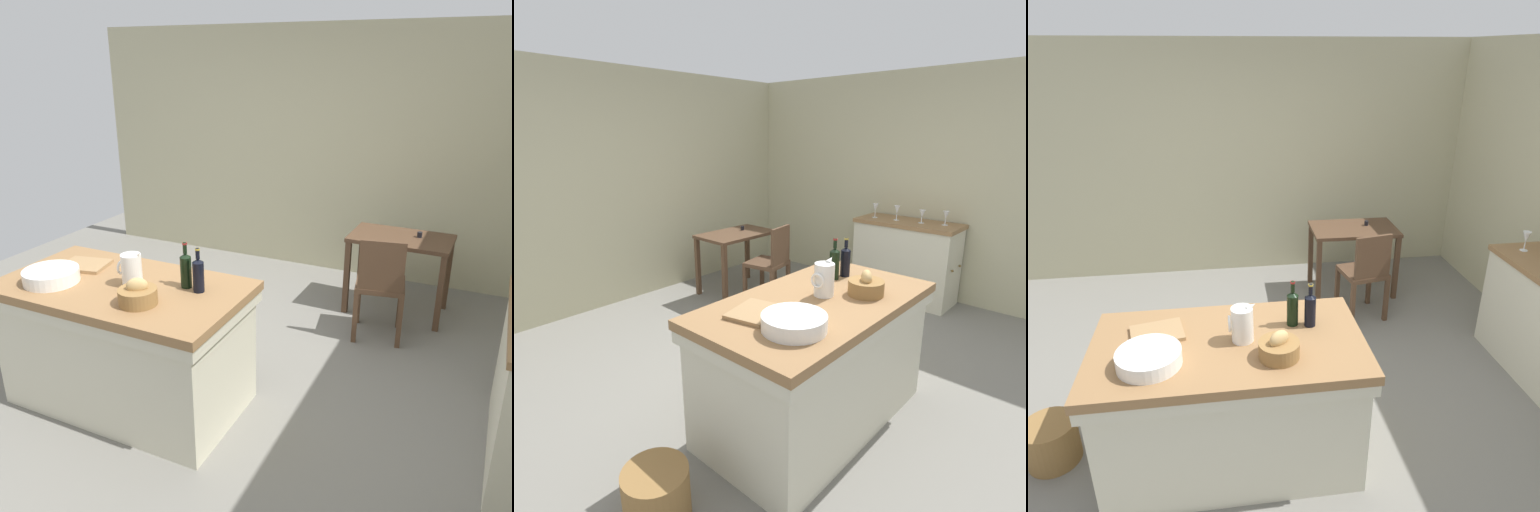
{
  "view_description": "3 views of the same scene",
  "coord_description": "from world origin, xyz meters",
  "views": [
    {
      "loc": [
        1.83,
        -2.85,
        2.25
      ],
      "look_at": [
        0.28,
        0.46,
        0.87
      ],
      "focal_mm": 36.71,
      "sensor_mm": 36.0,
      "label": 1
    },
    {
      "loc": [
        -2.34,
        -1.85,
        1.89
      ],
      "look_at": [
        0.31,
        0.52,
        0.86
      ],
      "focal_mm": 29.62,
      "sensor_mm": 36.0,
      "label": 2
    },
    {
      "loc": [
        -0.29,
        -2.81,
        2.48
      ],
      "look_at": [
        0.21,
        0.68,
        0.94
      ],
      "focal_mm": 33.38,
      "sensor_mm": 36.0,
      "label": 3
    }
  ],
  "objects": [
    {
      "name": "pitcher",
      "position": [
        -0.19,
        -0.4,
        0.99
      ],
      "size": [
        0.17,
        0.13,
        0.26
      ],
      "color": "white",
      "rests_on": "island_table"
    },
    {
      "name": "wicker_hamper",
      "position": [
        -1.45,
        -0.29,
        0.15
      ],
      "size": [
        0.34,
        0.34,
        0.29
      ],
      "primitive_type": "cylinder",
      "color": "olive",
      "rests_on": "ground"
    },
    {
      "name": "wall_back",
      "position": [
        0.0,
        2.6,
        1.3
      ],
      "size": [
        5.32,
        0.12,
        2.6
      ],
      "primitive_type": "cube",
      "color": "#B7B28E",
      "rests_on": "ground"
    },
    {
      "name": "wine_bottle_amber",
      "position": [
        0.13,
        -0.27,
        1.0
      ],
      "size": [
        0.07,
        0.07,
        0.3
      ],
      "color": "black",
      "rests_on": "island_table"
    },
    {
      "name": "bread_basket",
      "position": [
        0.0,
        -0.6,
        0.94
      ],
      "size": [
        0.23,
        0.23,
        0.17
      ],
      "color": "olive",
      "rests_on": "island_table"
    },
    {
      "name": "wooden_chair",
      "position": [
        1.08,
        1.18,
        0.5
      ],
      "size": [
        0.46,
        0.46,
        0.92
      ],
      "color": "#513826",
      "rests_on": "ground"
    },
    {
      "name": "wine_glass_right",
      "position": [
        2.22,
        0.53,
        1.05
      ],
      "size": [
        0.07,
        0.07,
        0.17
      ],
      "color": "white",
      "rests_on": "side_cabinet"
    },
    {
      "name": "ground_plane",
      "position": [
        0.0,
        0.0,
        0.0
      ],
      "size": [
        6.76,
        6.76,
        0.0
      ],
      "primitive_type": "plane",
      "color": "slate"
    },
    {
      "name": "writing_desk",
      "position": [
        1.12,
        1.78,
        0.62
      ],
      "size": [
        0.91,
        0.58,
        0.79
      ],
      "color": "#513826",
      "rests_on": "ground"
    },
    {
      "name": "island_table",
      "position": [
        -0.28,
        -0.41,
        0.48
      ],
      "size": [
        1.63,
        0.89,
        0.88
      ],
      "color": "olive",
      "rests_on": "ground"
    },
    {
      "name": "wine_bottle_dark",
      "position": [
        0.24,
        -0.29,
        1.0
      ],
      "size": [
        0.07,
        0.07,
        0.29
      ],
      "color": "black",
      "rests_on": "island_table"
    },
    {
      "name": "cutting_board",
      "position": [
        -0.7,
        -0.27,
        0.89
      ],
      "size": [
        0.35,
        0.31,
        0.02
      ],
      "primitive_type": "cube",
      "rotation": [
        0.0,
        0.0,
        0.21
      ],
      "color": "#99754C",
      "rests_on": "island_table"
    },
    {
      "name": "wash_bowl",
      "position": [
        -0.71,
        -0.57,
        0.93
      ],
      "size": [
        0.36,
        0.36,
        0.09
      ],
      "primitive_type": "cylinder",
      "color": "white",
      "rests_on": "island_table"
    }
  ]
}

